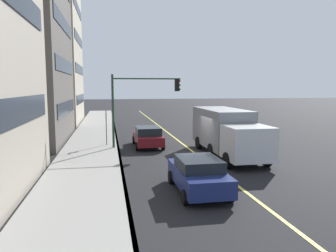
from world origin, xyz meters
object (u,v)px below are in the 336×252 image
at_px(traffic_light_mast, 141,97).
at_px(street_sign_post, 106,125).
at_px(car_navy, 198,174).
at_px(truck_gray, 226,131).
at_px(car_maroon, 148,136).

height_order(traffic_light_mast, street_sign_post, traffic_light_mast).
height_order(car_navy, truck_gray, truck_gray).
xyz_separation_m(truck_gray, traffic_light_mast, (3.32, 5.27, 2.13)).
bearing_deg(car_maroon, street_sign_post, 77.92).
distance_m(traffic_light_mast, street_sign_post, 3.48).
bearing_deg(street_sign_post, car_navy, -161.35).
distance_m(car_maroon, truck_gray, 6.19).
distance_m(truck_gray, traffic_light_mast, 6.58).
height_order(car_maroon, street_sign_post, street_sign_post).
bearing_deg(truck_gray, car_navy, 150.95).
bearing_deg(street_sign_post, car_maroon, -102.08).
distance_m(car_maroon, traffic_light_mast, 3.07).
relative_size(car_maroon, traffic_light_mast, 0.82).
relative_size(car_navy, truck_gray, 0.50).
height_order(car_maroon, truck_gray, truck_gray).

